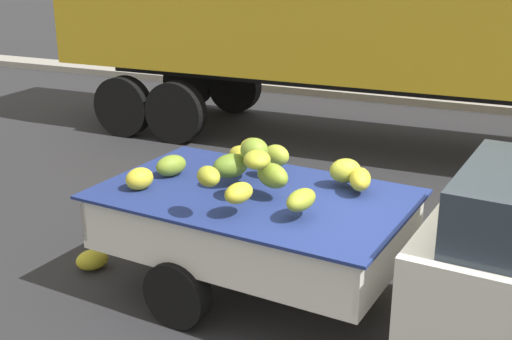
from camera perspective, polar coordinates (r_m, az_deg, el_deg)
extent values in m
plane|color=#28282B|center=(6.23, 12.37, -13.95)|extent=(220.00, 220.00, 0.00)
cube|color=gray|center=(14.84, 20.22, 5.16)|extent=(80.00, 0.80, 0.16)
cube|color=silver|center=(6.51, -0.17, -6.12)|extent=(2.95, 1.96, 0.08)
cube|color=silver|center=(7.09, 3.15, -1.69)|extent=(2.80, 0.29, 0.44)
cube|color=silver|center=(5.75, -4.30, -6.86)|extent=(2.80, 0.29, 0.44)
cube|color=silver|center=(5.91, 11.64, -6.50)|extent=(0.20, 1.72, 0.44)
cube|color=silver|center=(7.13, -9.88, -1.83)|extent=(0.20, 1.72, 0.44)
cube|color=#B21914|center=(7.13, 3.25, -1.92)|extent=(2.69, 0.25, 0.07)
cube|color=navy|center=(6.32, -0.18, -2.10)|extent=(3.08, 2.09, 0.03)
ellipsoid|color=gold|center=(6.67, -1.12, 1.33)|extent=(0.39, 0.34, 0.18)
ellipsoid|color=gold|center=(5.71, -1.50, -1.98)|extent=(0.25, 0.35, 0.17)
ellipsoid|color=gold|center=(6.31, 8.94, -0.79)|extent=(0.29, 0.40, 0.20)
ellipsoid|color=gold|center=(6.46, 7.68, -0.06)|extent=(0.39, 0.38, 0.24)
ellipsoid|color=olive|center=(6.78, -7.31, 0.39)|extent=(0.33, 0.40, 0.21)
ellipsoid|color=gold|center=(6.56, -1.19, 0.89)|extent=(0.29, 0.40, 0.17)
ellipsoid|color=olive|center=(6.41, -2.19, 0.37)|extent=(0.41, 0.45, 0.23)
ellipsoid|color=#ABAD2D|center=(5.97, 0.11, 0.90)|extent=(0.34, 0.37, 0.17)
ellipsoid|color=olive|center=(6.30, -0.15, 1.72)|extent=(0.35, 0.34, 0.23)
ellipsoid|color=gold|center=(6.47, -9.98, -0.74)|extent=(0.30, 0.34, 0.21)
ellipsoid|color=#A8AB2C|center=(5.61, -4.11, -0.54)|extent=(0.33, 0.33, 0.17)
ellipsoid|color=#9EAD32|center=(6.62, 1.77, 1.26)|extent=(0.33, 0.27, 0.22)
ellipsoid|color=olive|center=(6.10, 1.43, -0.47)|extent=(0.44, 0.39, 0.22)
ellipsoid|color=olive|center=(5.68, 3.90, -2.58)|extent=(0.25, 0.40, 0.18)
ellipsoid|color=gold|center=(7.07, -0.31, 2.02)|extent=(0.35, 0.40, 0.17)
cylinder|color=black|center=(7.43, 0.76, -5.02)|extent=(0.65, 0.25, 0.64)
cylinder|color=black|center=(6.17, -6.78, -10.50)|extent=(0.65, 0.25, 0.64)
cube|color=black|center=(11.35, 12.21, 7.21)|extent=(11.04, 0.53, 0.30)
cylinder|color=black|center=(13.71, -1.85, 7.23)|extent=(1.08, 0.31, 1.08)
cylinder|color=black|center=(11.64, -6.93, 4.96)|extent=(1.08, 0.31, 1.08)
cylinder|color=black|center=(14.19, -5.82, 7.56)|extent=(1.08, 0.31, 1.08)
cylinder|color=black|center=(12.21, -11.33, 5.39)|extent=(1.08, 0.31, 1.08)
ellipsoid|color=gold|center=(7.40, -13.90, -7.50)|extent=(0.41, 0.43, 0.22)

